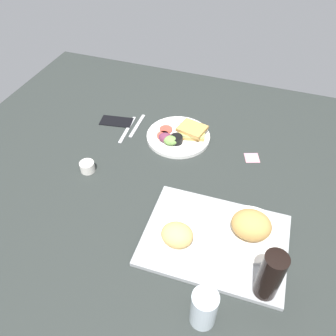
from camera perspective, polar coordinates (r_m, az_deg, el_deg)
The scene contains 12 objects.
ground_plane at distance 132.72cm, azimuth 1.24°, elevation -1.04°, with size 190.00×150.00×3.00cm, color #282D2B.
serving_tray at distance 111.90cm, azimuth 7.86°, elevation -11.81°, with size 45.00×33.00×1.60cm, color #9EA0A3.
bread_plate_near at distance 110.83cm, azimuth 13.68°, elevation -9.75°, with size 21.73×21.73×9.88cm.
bread_plate_far at distance 107.05cm, azimuth 1.82°, elevation -11.62°, with size 20.44×20.44×8.21cm.
plate_with_salad at distance 145.21cm, azimuth 1.94°, elevation 5.44°, with size 27.01×27.01×5.40cm.
drinking_glass at distance 94.83cm, azimuth 6.02°, elevation -22.34°, with size 6.99×6.99×12.67cm, color silver.
soda_bottle at distance 98.44cm, azimuth 16.66°, elevation -17.08°, with size 6.40×6.40×18.76cm, color black.
espresso_cup at distance 134.26cm, azimuth -13.36°, elevation 0.21°, with size 5.60×5.60×4.00cm, color silver.
fork at distance 153.84cm, azimuth -5.19°, elevation 7.12°, with size 17.00×1.40×0.50cm, color #B7B7BC.
knife at distance 152.08cm, azimuth -6.83°, elevation 6.46°, with size 19.00×1.40×0.50cm, color #B7B7BC.
cell_phone at distance 157.30cm, azimuth -8.64°, elevation 7.78°, with size 14.40×7.20×0.80cm, color black.
sticky_note at distance 141.28cm, azimuth 13.88°, elevation 1.67°, with size 5.60×5.60×0.12cm, color pink.
Camera 1 is at (-27.96, 88.72, 93.17)cm, focal length 36.40 mm.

